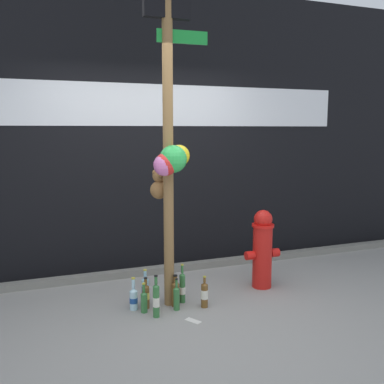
# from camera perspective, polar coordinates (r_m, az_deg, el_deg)

# --- Properties ---
(ground_plane) EXTENTS (14.00, 14.00, 0.00)m
(ground_plane) POSITION_cam_1_polar(r_m,az_deg,el_deg) (4.13, -0.46, -16.33)
(ground_plane) COLOR gray
(building_wall) EXTENTS (10.00, 0.21, 3.42)m
(building_wall) POSITION_cam_1_polar(r_m,az_deg,el_deg) (5.35, -6.59, 8.10)
(building_wall) COLOR black
(building_wall) RESTS_ON ground_plane
(curb_strip) EXTENTS (8.00, 0.12, 0.08)m
(curb_strip) POSITION_cam_1_polar(r_m,az_deg,el_deg) (5.28, -5.36, -10.31)
(curb_strip) COLOR slate
(curb_strip) RESTS_ON ground_plane
(memorial_post) EXTENTS (0.61, 0.46, 3.08)m
(memorial_post) POSITION_cam_1_polar(r_m,az_deg,el_deg) (4.05, -3.11, 7.11)
(memorial_post) COLOR olive
(memorial_post) RESTS_ON ground_plane
(fire_hydrant) EXTENTS (0.40, 0.24, 0.86)m
(fire_hydrant) POSITION_cam_1_polar(r_m,az_deg,el_deg) (4.80, 9.31, -7.37)
(fire_hydrant) COLOR red
(fire_hydrant) RESTS_ON ground_plane
(bottle_0) EXTENTS (0.06, 0.06, 0.40)m
(bottle_0) POSITION_cam_1_polar(r_m,az_deg,el_deg) (4.10, -4.76, -14.05)
(bottle_0) COLOR #337038
(bottle_0) RESTS_ON ground_plane
(bottle_1) EXTENTS (0.06, 0.06, 0.34)m
(bottle_1) POSITION_cam_1_polar(r_m,az_deg,el_deg) (4.46, -2.69, -12.49)
(bottle_1) COLOR #B2DBEA
(bottle_1) RESTS_ON ground_plane
(bottle_2) EXTENTS (0.06, 0.06, 0.29)m
(bottle_2) POSITION_cam_1_polar(r_m,az_deg,el_deg) (4.23, -6.37, -14.13)
(bottle_2) COLOR #337038
(bottle_2) RESTS_ON ground_plane
(bottle_3) EXTENTS (0.07, 0.07, 0.31)m
(bottle_3) POSITION_cam_1_polar(r_m,az_deg,el_deg) (4.31, 1.66, -13.37)
(bottle_3) COLOR brown
(bottle_3) RESTS_ON ground_plane
(bottle_4) EXTENTS (0.06, 0.06, 0.31)m
(bottle_4) POSITION_cam_1_polar(r_m,az_deg,el_deg) (4.26, -2.06, -13.77)
(bottle_4) COLOR #337038
(bottle_4) RESTS_ON ground_plane
(bottle_5) EXTENTS (0.07, 0.07, 0.36)m
(bottle_5) POSITION_cam_1_polar(r_m,az_deg,el_deg) (4.39, -6.19, -12.78)
(bottle_5) COLOR #93CCE0
(bottle_5) RESTS_ON ground_plane
(bottle_6) EXTENTS (0.07, 0.07, 0.31)m
(bottle_6) POSITION_cam_1_polar(r_m,az_deg,el_deg) (4.31, -6.14, -13.45)
(bottle_6) COLOR brown
(bottle_6) RESTS_ON ground_plane
(bottle_7) EXTENTS (0.08, 0.08, 0.32)m
(bottle_7) POSITION_cam_1_polar(r_m,az_deg,el_deg) (4.30, -7.74, -13.72)
(bottle_7) COLOR #B2DBEA
(bottle_7) RESTS_ON ground_plane
(bottle_8) EXTENTS (0.06, 0.06, 0.40)m
(bottle_8) POSITION_cam_1_polar(r_m,az_deg,el_deg) (4.41, -1.29, -12.50)
(bottle_8) COLOR #337038
(bottle_8) RESTS_ON ground_plane
(bottle_9) EXTENTS (0.08, 0.08, 0.32)m
(bottle_9) POSITION_cam_1_polar(r_m,az_deg,el_deg) (4.33, -2.21, -13.18)
(bottle_9) COLOR brown
(bottle_9) RESTS_ON ground_plane
(litter_0) EXTENTS (0.13, 0.11, 0.01)m
(litter_0) POSITION_cam_1_polar(r_m,az_deg,el_deg) (5.68, 5.03, -9.36)
(litter_0) COLOR #8C99B2
(litter_0) RESTS_ON ground_plane
(litter_1) EXTENTS (0.14, 0.17, 0.01)m
(litter_1) POSITION_cam_1_polar(r_m,az_deg,el_deg) (4.08, 0.16, -16.66)
(litter_1) COLOR silver
(litter_1) RESTS_ON ground_plane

